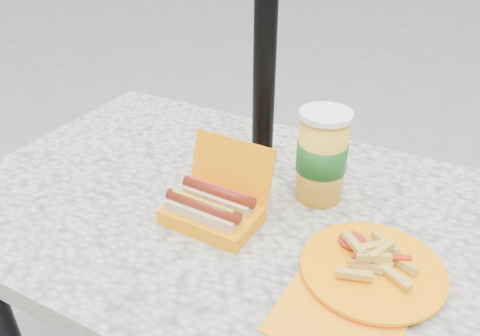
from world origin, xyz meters
The scene contains 5 objects.
picnic_table centered at (0.00, 0.00, 0.64)m, with size 1.20×0.80×0.75m.
umbrella_pole centered at (0.00, 0.16, 1.10)m, with size 0.05×0.05×2.20m, color black.
hotdog_box centered at (0.00, -0.07, 0.78)m, with size 0.19×0.17×0.15m.
fries_plate centered at (0.33, -0.08, 0.76)m, with size 0.25×0.34×0.05m.
soda_cup centered at (0.16, 0.11, 0.85)m, with size 0.11×0.11×0.20m.
Camera 1 is at (0.41, -0.72, 1.34)m, focal length 35.00 mm.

